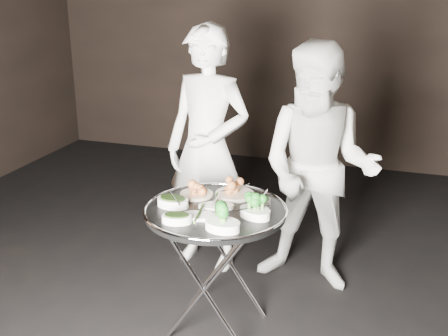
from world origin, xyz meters
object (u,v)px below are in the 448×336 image
(serving_tray, at_px, (215,211))
(waiter_left, at_px, (208,150))
(waiter_right, at_px, (319,170))
(tray_stand, at_px, (216,265))

(serving_tray, relative_size, waiter_left, 0.47)
(serving_tray, xyz_separation_m, waiter_right, (0.45, 0.70, 0.05))
(waiter_left, height_order, waiter_right, waiter_left)
(serving_tray, bearing_deg, waiter_left, 112.60)
(tray_stand, relative_size, waiter_left, 0.44)
(tray_stand, xyz_separation_m, waiter_left, (-0.32, 0.77, 0.43))
(waiter_left, bearing_deg, waiter_right, 5.31)
(tray_stand, distance_m, waiter_left, 0.94)
(serving_tray, bearing_deg, waiter_right, 57.42)
(waiter_right, bearing_deg, waiter_left, 179.41)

